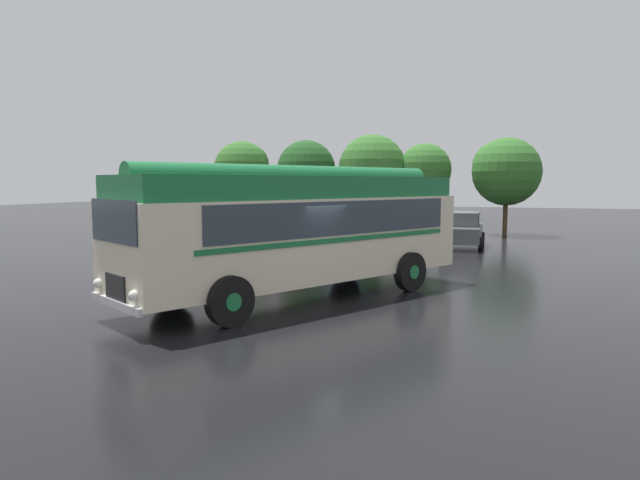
# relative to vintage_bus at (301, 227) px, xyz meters

# --- Properties ---
(ground_plane) EXTENTS (120.00, 120.00, 0.00)m
(ground_plane) POSITION_rel_vintage_bus_xyz_m (0.09, -0.23, -1.89)
(ground_plane) COLOR black
(vintage_bus) EXTENTS (7.08, 9.99, 3.49)m
(vintage_bus) POSITION_rel_vintage_bus_xyz_m (0.00, 0.00, 0.00)
(vintage_bus) COLOR beige
(vintage_bus) RESTS_ON ground
(car_near_left) EXTENTS (2.31, 4.36, 1.66)m
(car_near_left) POSITION_rel_vintage_bus_xyz_m (-5.54, 13.07, -1.05)
(car_near_left) COLOR maroon
(car_near_left) RESTS_ON ground
(car_mid_left) EXTENTS (2.31, 4.36, 1.66)m
(car_mid_left) POSITION_rel_vintage_bus_xyz_m (-2.42, 13.71, -1.05)
(car_mid_left) COLOR navy
(car_mid_left) RESTS_ON ground
(car_mid_right) EXTENTS (2.19, 4.31, 1.66)m
(car_mid_right) POSITION_rel_vintage_bus_xyz_m (-0.05, 13.85, -1.05)
(car_mid_right) COLOR silver
(car_mid_right) RESTS_ON ground
(car_far_right) EXTENTS (2.02, 4.23, 1.66)m
(car_far_right) POSITION_rel_vintage_bus_xyz_m (3.06, 13.57, -1.05)
(car_far_right) COLOR #4C5156
(car_far_right) RESTS_ON ground
(box_van) EXTENTS (2.52, 5.85, 2.50)m
(box_van) POSITION_rel_vintage_bus_xyz_m (-7.87, 13.86, -0.53)
(box_van) COLOR silver
(box_van) RESTS_ON ground
(tree_far_left) EXTENTS (3.69, 3.69, 5.80)m
(tree_far_left) POSITION_rel_vintage_bus_xyz_m (-11.90, 20.89, 2.15)
(tree_far_left) COLOR #4C3823
(tree_far_left) RESTS_ON ground
(tree_left_of_centre) EXTENTS (3.61, 3.61, 5.64)m
(tree_left_of_centre) POSITION_rel_vintage_bus_xyz_m (-6.84, 19.26, 1.88)
(tree_left_of_centre) COLOR #4C3823
(tree_left_of_centre) RESTS_ON ground
(tree_centre) EXTENTS (4.11, 4.11, 5.94)m
(tree_centre) POSITION_rel_vintage_bus_xyz_m (-2.86, 19.97, 2.02)
(tree_centre) COLOR #4C3823
(tree_centre) RESTS_ON ground
(tree_right_of_centre) EXTENTS (3.14, 3.14, 5.38)m
(tree_right_of_centre) POSITION_rel_vintage_bus_xyz_m (0.19, 20.59, 1.86)
(tree_right_of_centre) COLOR #4C3823
(tree_right_of_centre) RESTS_ON ground
(tree_far_right) EXTENTS (3.92, 3.91, 5.62)m
(tree_far_right) POSITION_rel_vintage_bus_xyz_m (4.74, 20.79, 1.87)
(tree_far_right) COLOR #4C3823
(tree_far_right) RESTS_ON ground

